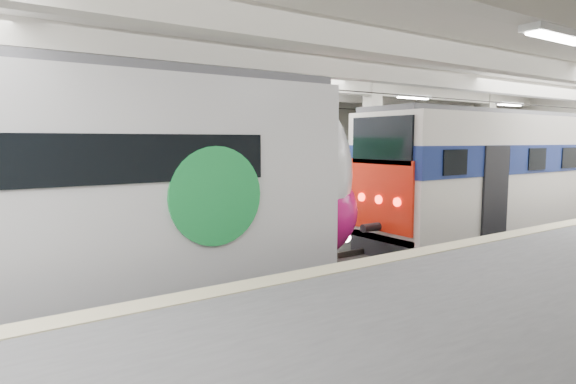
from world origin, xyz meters
TOP-DOWN VIEW (x-y plane):
  - station_hall at (0.00, -1.74)m, footprint 36.00×24.00m
  - modern_emu at (-5.90, -0.00)m, footprint 15.09×3.11m
  - older_rer at (9.00, 0.00)m, footprint 13.23×2.92m
  - far_train at (-3.46, 5.50)m, footprint 15.16×3.18m

SIDE VIEW (x-z plane):
  - older_rer at x=9.00m, z-range 0.11..4.48m
  - modern_emu at x=-5.90m, z-range -0.04..4.76m
  - far_train at x=-3.46m, z-range 0.08..4.86m
  - station_hall at x=0.00m, z-range 0.37..6.12m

